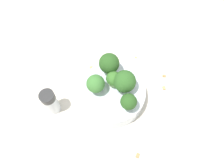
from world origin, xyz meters
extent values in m
plane|color=beige|center=(0.00, 0.00, 0.00)|extent=(3.00, 3.00, 0.00)
cylinder|color=silver|center=(0.00, 0.00, 0.02)|extent=(0.15, 0.15, 0.04)
cylinder|color=#7A9E5B|center=(-0.01, -0.01, 0.05)|extent=(0.03, 0.03, 0.02)
sphere|color=#386B28|center=(-0.01, -0.01, 0.07)|extent=(0.03, 0.03, 0.03)
cylinder|color=#84AD66|center=(0.03, -0.02, 0.05)|extent=(0.02, 0.02, 0.02)
sphere|color=#3D7533|center=(0.03, -0.02, 0.07)|extent=(0.04, 0.04, 0.04)
cylinder|color=#8EB770|center=(-0.01, 0.05, 0.05)|extent=(0.02, 0.02, 0.02)
sphere|color=#28511E|center=(-0.01, 0.05, 0.07)|extent=(0.03, 0.03, 0.03)
cylinder|color=#7A9E5B|center=(-0.03, 0.01, 0.05)|extent=(0.02, 0.02, 0.02)
sphere|color=#2D5B23|center=(-0.03, 0.01, 0.07)|extent=(0.05, 0.05, 0.05)
cylinder|color=#7A9E5B|center=(-0.02, -0.04, 0.06)|extent=(0.02, 0.02, 0.03)
sphere|color=#28511E|center=(-0.02, -0.04, 0.08)|extent=(0.05, 0.05, 0.05)
cylinder|color=silver|center=(0.13, -0.05, 0.03)|extent=(0.03, 0.03, 0.06)
cylinder|color=#2D2D2D|center=(0.13, -0.05, 0.07)|extent=(0.03, 0.03, 0.02)
cube|color=tan|center=(0.00, -0.10, 0.00)|extent=(0.01, 0.01, 0.01)
cube|color=tan|center=(-0.12, 0.05, 0.00)|extent=(0.01, 0.01, 0.01)
cube|color=tan|center=(-0.12, -0.06, 0.00)|extent=(0.01, 0.01, 0.01)
cube|color=#AD7F4C|center=(0.03, 0.14, 0.00)|extent=(0.01, 0.01, 0.01)
cube|color=#AD7F4C|center=(-0.14, 0.02, 0.00)|extent=(0.01, 0.01, 0.01)
camera|label=1|loc=(0.11, 0.18, 0.48)|focal=35.00mm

